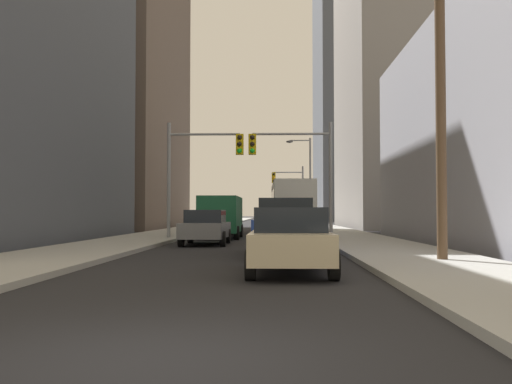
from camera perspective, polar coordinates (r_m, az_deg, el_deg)
ground_plane at (r=5.77m, az=-11.07°, el=-16.16°), size 400.00×400.00×0.00m
sidewalk_left at (r=55.87m, az=-5.08°, el=-3.40°), size 3.79×160.00×0.15m
sidewalk_right at (r=55.63m, az=6.09°, el=-3.40°), size 3.79×160.00×0.15m
city_bus at (r=39.46m, az=3.48°, el=-1.28°), size 2.73×11.55×3.40m
pickup_truck_blue at (r=19.16m, az=3.02°, el=-3.46°), size 2.20×5.44×1.90m
cargo_van_green at (r=31.27m, az=-3.48°, el=-2.26°), size 2.16×5.23×2.26m
sedan_beige at (r=13.31m, az=3.40°, el=-4.79°), size 1.95×4.21×1.52m
sedan_red at (r=25.83m, az=3.13°, el=-3.45°), size 1.95×4.23×1.52m
sedan_grey at (r=25.20m, az=-5.00°, el=-3.48°), size 1.95×4.24×1.52m
sedan_black at (r=37.30m, az=-2.92°, el=-3.01°), size 1.95×4.23×1.52m
traffic_signal_near_left at (r=29.50m, az=-5.43°, el=3.10°), size 3.90×0.44×6.00m
traffic_signal_near_right at (r=29.29m, az=3.84°, el=3.17°), size 4.25×0.44×6.00m
traffic_signal_far_right at (r=57.23m, az=3.33°, el=0.57°), size 3.17×0.44×6.00m
utility_pole_right at (r=16.76m, az=17.78°, el=9.84°), size 2.20×0.28×9.12m
street_lamp_right at (r=47.15m, az=5.02°, el=1.73°), size 2.05×0.32×7.50m
building_left_mid_office at (r=56.15m, az=-15.96°, el=12.12°), size 15.00×21.87×30.14m
building_right_mid_block at (r=58.45m, az=19.25°, el=10.85°), size 20.93×20.58×28.67m
building_right_far_highrise at (r=103.56m, az=13.18°, el=12.57°), size 25.15×22.56×54.85m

